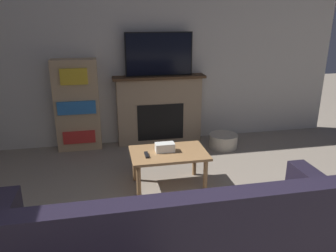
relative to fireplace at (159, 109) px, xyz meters
The scene contains 9 objects.
wall_back 0.83m from the fireplace, 126.78° to the left, with size 6.05×0.06×2.70m.
fireplace is the anchor object (origin of this frame).
tv 0.85m from the fireplace, 90.00° to the right, with size 1.01×0.03×0.64m.
couch 2.98m from the fireplace, 97.67° to the right, with size 2.56×0.86×0.92m.
coffee_table 1.47m from the fireplace, 95.79° to the right, with size 0.88×0.57×0.44m.
tissue_box 1.44m from the fireplace, 97.44° to the right, with size 0.22×0.12×0.10m.
remote_control 1.57m from the fireplace, 105.25° to the right, with size 0.04×0.15×0.02m.
bookshelf 1.24m from the fireplace, behind, with size 0.64×0.29×1.35m.
storage_basket 1.10m from the fireplace, 24.33° to the right, with size 0.43×0.43×0.20m.
Camera 1 is at (-0.74, -1.17, 1.92)m, focal length 35.00 mm.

